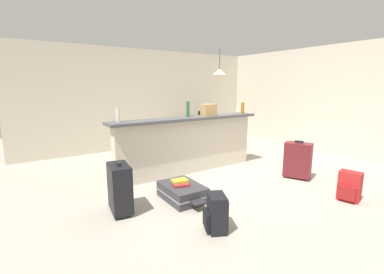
# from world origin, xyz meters

# --- Properties ---
(ground_plane) EXTENTS (13.00, 13.00, 0.05)m
(ground_plane) POSITION_xyz_m (0.00, 0.00, -0.03)
(ground_plane) COLOR #ADA393
(wall_back) EXTENTS (6.60, 0.10, 2.50)m
(wall_back) POSITION_xyz_m (0.00, 3.05, 1.25)
(wall_back) COLOR beige
(wall_back) RESTS_ON ground_plane
(wall_right) EXTENTS (0.10, 6.00, 2.50)m
(wall_right) POSITION_xyz_m (3.05, 0.30, 1.25)
(wall_right) COLOR beige
(wall_right) RESTS_ON ground_plane
(partition_half_wall) EXTENTS (2.80, 0.20, 0.99)m
(partition_half_wall) POSITION_xyz_m (-0.42, 0.57, 0.49)
(partition_half_wall) COLOR beige
(partition_half_wall) RESTS_ON ground_plane
(bar_countertop) EXTENTS (2.96, 0.40, 0.05)m
(bar_countertop) POSITION_xyz_m (-0.42, 0.57, 1.01)
(bar_countertop) COLOR #4C4C51
(bar_countertop) RESTS_ON partition_half_wall
(bottle_white) EXTENTS (0.06, 0.06, 0.23)m
(bottle_white) POSITION_xyz_m (-1.71, 0.59, 1.15)
(bottle_white) COLOR silver
(bottle_white) RESTS_ON bar_countertop
(bottle_green) EXTENTS (0.06, 0.06, 0.28)m
(bottle_green) POSITION_xyz_m (-0.39, 0.64, 1.18)
(bottle_green) COLOR #2D6B38
(bottle_green) RESTS_ON bar_countertop
(bottle_amber) EXTENTS (0.07, 0.07, 0.22)m
(bottle_amber) POSITION_xyz_m (0.87, 0.52, 1.15)
(bottle_amber) COLOR #9E661E
(bottle_amber) RESTS_ON bar_countertop
(grocery_bag) EXTENTS (0.26, 0.18, 0.22)m
(grocery_bag) POSITION_xyz_m (0.02, 0.55, 1.15)
(grocery_bag) COLOR tan
(grocery_bag) RESTS_ON bar_countertop
(dining_table) EXTENTS (1.10, 0.80, 0.74)m
(dining_table) POSITION_xyz_m (1.27, 1.90, 0.65)
(dining_table) COLOR #4C331E
(dining_table) RESTS_ON ground_plane
(dining_chair_near_partition) EXTENTS (0.47, 0.47, 0.93)m
(dining_chair_near_partition) POSITION_xyz_m (1.20, 1.39, 0.52)
(dining_chair_near_partition) COLOR black
(dining_chair_near_partition) RESTS_ON ground_plane
(dining_chair_far_side) EXTENTS (0.43, 0.43, 0.93)m
(dining_chair_far_side) POSITION_xyz_m (1.27, 2.46, 0.52)
(dining_chair_far_side) COLOR black
(dining_chair_far_side) RESTS_ON ground_plane
(pendant_lamp) EXTENTS (0.34, 0.34, 0.68)m
(pendant_lamp) POSITION_xyz_m (1.30, 1.82, 1.94)
(pendant_lamp) COLOR black
(suitcase_flat_charcoal) EXTENTS (0.50, 0.83, 0.22)m
(suitcase_flat_charcoal) POSITION_xyz_m (-1.17, -0.42, 0.11)
(suitcase_flat_charcoal) COLOR #38383D
(suitcase_flat_charcoal) RESTS_ON ground_plane
(suitcase_upright_black) EXTENTS (0.30, 0.47, 0.67)m
(suitcase_upright_black) POSITION_xyz_m (-2.03, -0.33, 0.33)
(suitcase_upright_black) COLOR black
(suitcase_upright_black) RESTS_ON ground_plane
(backpack_black) EXTENTS (0.32, 0.33, 0.42)m
(backpack_black) POSITION_xyz_m (-1.30, -1.35, 0.20)
(backpack_black) COLOR black
(backpack_black) RESTS_ON ground_plane
(backpack_red) EXTENTS (0.29, 0.31, 0.42)m
(backpack_red) POSITION_xyz_m (0.77, -1.75, 0.20)
(backpack_red) COLOR red
(backpack_red) RESTS_ON ground_plane
(suitcase_upright_maroon) EXTENTS (0.40, 0.50, 0.67)m
(suitcase_upright_maroon) POSITION_xyz_m (0.98, -0.76, 0.33)
(suitcase_upright_maroon) COLOR maroon
(suitcase_upright_maroon) RESTS_ON ground_plane
(book_stack) EXTENTS (0.27, 0.26, 0.07)m
(book_stack) POSITION_xyz_m (-1.19, -0.42, 0.25)
(book_stack) COLOR #AD2D2D
(book_stack) RESTS_ON suitcase_flat_charcoal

